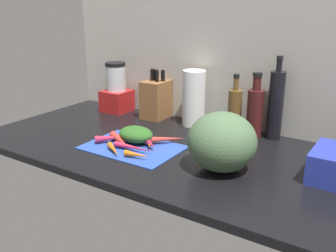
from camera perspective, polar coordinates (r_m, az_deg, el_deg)
ground_plane at (r=156.84cm, az=1.22°, el=-3.70°), size 170.00×80.00×3.00cm
wall_back at (r=181.32cm, az=7.82°, el=9.50°), size 170.00×3.00×60.00cm
cutting_board at (r=156.15cm, az=-5.33°, el=-3.13°), size 38.47×26.91×0.80cm
carrot_0 at (r=157.64cm, az=-3.14°, el=-2.18°), size 14.29×14.60×2.74cm
carrot_1 at (r=158.71cm, az=-5.28°, el=-2.00°), size 13.58×7.20×3.20cm
carrot_2 at (r=153.90cm, az=-2.74°, el=-2.61°), size 10.23×8.05×3.16cm
carrot_3 at (r=144.11cm, az=-4.68°, el=-4.32°), size 10.36×3.87×2.37cm
carrot_4 at (r=162.25cm, az=-4.60°, el=-1.69°), size 10.27×6.28×2.26cm
carrot_5 at (r=157.57cm, az=-7.15°, el=-2.20°), size 16.31×10.82×3.32cm
carrot_6 at (r=151.07cm, az=-5.15°, el=-3.24°), size 17.82×3.83×2.35cm
carrot_7 at (r=158.31cm, az=-0.46°, el=-1.97°), size 15.20×13.94×3.21cm
carrot_8 at (r=161.58cm, az=-8.28°, el=-1.78°), size 12.06×12.84×3.00cm
carrot_9 at (r=150.06cm, az=-8.12°, el=-3.52°), size 11.29×8.54×2.29cm
carrot_greens_pile at (r=159.55cm, az=-4.83°, el=-1.24°), size 15.37×11.83×6.50cm
winter_squash at (r=133.64cm, az=8.08°, el=-2.36°), size 24.31×24.04×21.10cm
knife_block at (r=192.91cm, az=-1.82°, el=4.12°), size 11.23×14.02×24.60cm
blender_appliance at (r=206.07cm, az=-7.73°, el=5.28°), size 13.84×13.84×26.35cm
paper_towel_roll at (r=180.65cm, az=3.88°, el=4.17°), size 10.78×10.78×26.45cm
bottle_0 at (r=173.28cm, az=9.94°, el=2.37°), size 6.29×6.29×26.73cm
bottle_1 at (r=169.33cm, az=12.88°, el=2.22°), size 7.12×7.12×28.41cm
bottle_2 at (r=168.10cm, az=15.82°, el=3.12°), size 6.42×6.42×35.75cm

